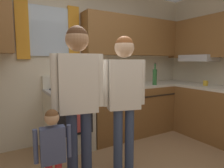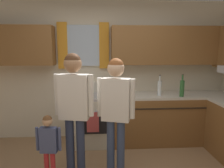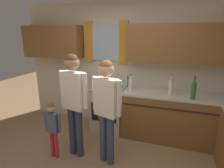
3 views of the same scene
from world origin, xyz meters
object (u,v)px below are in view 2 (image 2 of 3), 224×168
(bottle_milk_white, at_px, (119,89))
(adult_holding_child, at_px, (74,102))
(bottle_tall_clear, at_px, (160,88))
(stove_oven, at_px, (94,118))
(adult_in_plaid, at_px, (116,104))
(bottle_wine_green, at_px, (182,88))
(small_child, at_px, (49,142))

(bottle_milk_white, xyz_separation_m, adult_holding_child, (-0.67, -0.95, 0.03))
(bottle_milk_white, height_order, adult_holding_child, adult_holding_child)
(bottle_tall_clear, xyz_separation_m, bottle_milk_white, (-0.72, 0.02, -0.02))
(bottle_tall_clear, height_order, bottle_milk_white, bottle_tall_clear)
(bottle_tall_clear, bearing_deg, stove_oven, 175.81)
(stove_oven, relative_size, adult_in_plaid, 0.69)
(bottle_wine_green, distance_m, small_child, 2.32)
(bottle_milk_white, relative_size, small_child, 0.34)
(stove_oven, relative_size, adult_holding_child, 0.66)
(bottle_wine_green, relative_size, adult_holding_child, 0.24)
(adult_holding_child, height_order, small_child, adult_holding_child)
(bottle_wine_green, bearing_deg, small_child, -154.51)
(bottle_milk_white, relative_size, adult_in_plaid, 0.20)
(bottle_milk_white, xyz_separation_m, bottle_wine_green, (1.08, -0.14, 0.03))
(bottle_tall_clear, height_order, adult_in_plaid, adult_in_plaid)
(adult_holding_child, bearing_deg, adult_in_plaid, -1.11)
(stove_oven, height_order, bottle_wine_green, bottle_wine_green)
(bottle_milk_white, bearing_deg, adult_in_plaid, -97.77)
(bottle_milk_white, bearing_deg, stove_oven, 172.12)
(adult_holding_child, relative_size, small_child, 1.80)
(adult_holding_child, xyz_separation_m, adult_in_plaid, (0.54, -0.01, -0.04))
(bottle_wine_green, bearing_deg, bottle_tall_clear, 161.28)
(bottle_milk_white, relative_size, bottle_wine_green, 0.79)
(bottle_wine_green, relative_size, adult_in_plaid, 0.25)
(bottle_milk_white, relative_size, adult_holding_child, 0.19)
(bottle_tall_clear, xyz_separation_m, adult_in_plaid, (-0.85, -0.94, -0.03))
(stove_oven, xyz_separation_m, bottle_wine_green, (1.54, -0.21, 0.58))
(adult_holding_child, xyz_separation_m, small_child, (-0.30, -0.17, -0.47))
(bottle_wine_green, bearing_deg, adult_holding_child, -155.26)
(stove_oven, xyz_separation_m, adult_holding_child, (-0.21, -1.01, 0.58))
(bottle_wine_green, height_order, adult_in_plaid, adult_in_plaid)
(adult_holding_child, bearing_deg, bottle_milk_white, 54.85)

